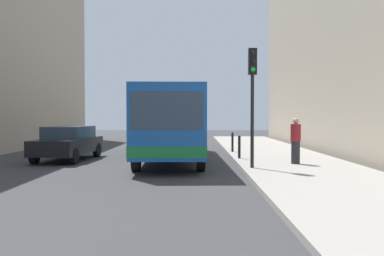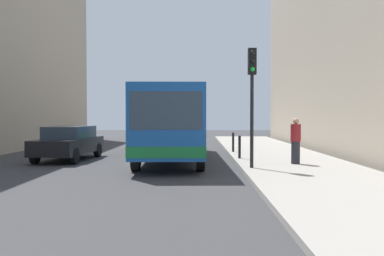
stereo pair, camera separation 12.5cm
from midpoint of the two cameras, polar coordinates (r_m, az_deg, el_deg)
ground_plane at (r=16.22m, az=-5.42°, el=-5.19°), size 80.00×80.00×0.00m
sidewalk at (r=16.56m, az=13.57°, el=-4.82°), size 4.40×40.00×0.15m
bus at (r=18.46m, az=-3.03°, el=1.02°), size 2.85×11.09×3.00m
car_beside_bus at (r=18.91m, az=-16.83°, el=-1.89°), size 2.10×4.51×1.48m
traffic_light at (r=14.40m, az=8.08°, el=5.92°), size 0.28×0.33×4.10m
bollard_near at (r=17.55m, az=6.33°, el=-2.62°), size 0.11×0.11×0.95m
bollard_mid at (r=20.69m, az=5.42°, el=-1.96°), size 0.11×0.11×0.95m
pedestrian_near_signal at (r=15.91m, az=13.86°, el=-1.73°), size 0.38×0.38×1.71m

